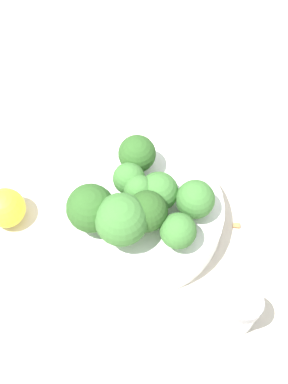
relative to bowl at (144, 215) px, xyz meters
The scene contains 15 objects.
ground_plane 0.02m from the bowl, ahead, with size 3.00×3.00×0.00m, color beige.
bowl is the anchor object (origin of this frame).
broccoli_floret_0 0.05m from the bowl, 49.12° to the left, with size 0.04×0.04×0.05m.
broccoli_floret_1 0.07m from the bowl, 87.13° to the right, with size 0.06×0.06×0.07m.
broccoli_floret_2 0.06m from the bowl, 49.05° to the right, with size 0.04×0.04×0.06m.
broccoli_floret_3 0.07m from the bowl, 16.63° to the right, with size 0.04×0.04×0.05m.
broccoli_floret_4 0.07m from the bowl, 28.11° to the left, with size 0.04×0.04×0.05m.
broccoli_floret_5 0.07m from the bowl, 131.96° to the left, with size 0.04×0.04×0.05m.
broccoli_floret_6 0.05m from the bowl, 158.23° to the right, with size 0.03×0.03×0.05m.
broccoli_floret_7 0.06m from the bowl, 164.12° to the left, with size 0.04×0.04×0.05m.
broccoli_floret_8 0.08m from the bowl, 127.85° to the right, with size 0.05×0.05×0.06m.
pepper_shaker 0.16m from the bowl, 16.39° to the right, with size 0.04×0.04×0.07m.
lemon_wedge 0.16m from the bowl, 149.63° to the right, with size 0.05×0.05×0.05m, color yellow.
almond_crumb_0 0.11m from the bowl, 30.60° to the left, with size 0.01×0.01×0.01m, color olive.
almond_crumb_1 0.11m from the bowl, 94.55° to the left, with size 0.01×0.01×0.01m, color olive.
Camera 1 is at (0.15, -0.23, 0.58)m, focal length 50.00 mm.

